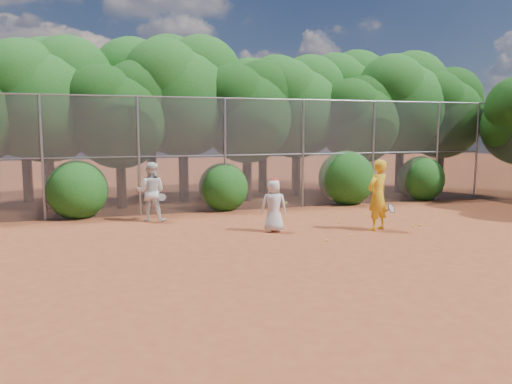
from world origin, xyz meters
name	(u,v)px	position (x,y,z in m)	size (l,w,h in m)	color
ground	(325,245)	(0.00, 0.00, 0.00)	(80.00, 80.00, 0.00)	brown
fence_back	(249,153)	(-0.12, 6.00, 2.05)	(20.05, 0.09, 4.03)	gray
tree_1	(47,94)	(-6.94, 8.54, 4.16)	(4.64, 4.03, 6.35)	black
tree_2	(120,111)	(-4.45, 7.83, 3.58)	(3.99, 3.47, 5.47)	black
tree_3	(184,92)	(-1.94, 8.84, 4.40)	(4.89, 4.26, 6.70)	black
tree_4	(248,108)	(0.55, 8.24, 3.76)	(4.19, 3.64, 5.73)	black
tree_5	(298,103)	(3.06, 9.04, 4.05)	(4.51, 3.92, 6.17)	black
tree_6	(360,116)	(5.55, 8.03, 3.47)	(3.86, 3.36, 5.29)	black
tree_7	(402,99)	(8.06, 8.64, 4.28)	(4.77, 4.14, 6.53)	black
tree_8	(443,110)	(10.05, 8.34, 3.82)	(4.25, 3.70, 5.82)	black
tree_9	(25,93)	(-7.94, 10.84, 4.34)	(4.83, 4.20, 6.62)	black
tree_10	(152,89)	(-2.93, 11.05, 4.63)	(5.15, 4.48, 7.06)	black
tree_11	(264,102)	(2.06, 10.64, 4.16)	(4.64, 4.03, 6.35)	black
tree_12	(346,97)	(6.56, 11.24, 4.51)	(5.02, 4.37, 6.88)	black
bush_0	(77,187)	(-6.00, 6.30, 1.00)	(2.00, 2.00, 2.00)	#154F13
bush_1	(223,185)	(-1.00, 6.30, 0.90)	(1.80, 1.80, 1.80)	#154F13
bush_2	(346,176)	(4.00, 6.30, 1.10)	(2.20, 2.20, 2.20)	#154F13
bush_3	(421,177)	(7.50, 6.30, 0.95)	(1.90, 1.90, 1.90)	#154F13
player_yellow	(378,195)	(2.30, 1.28, 1.02)	(0.96, 0.72, 2.05)	gold
player_teen	(274,205)	(-0.63, 1.99, 0.76)	(0.84, 0.65, 1.54)	silver
player_white	(151,192)	(-3.76, 4.77, 0.94)	(1.10, 0.97, 1.89)	white
ball_0	(420,225)	(3.84, 1.35, 0.03)	(0.07, 0.07, 0.07)	yellow
ball_1	(339,222)	(1.76, 2.58, 0.03)	(0.07, 0.07, 0.07)	yellow
ball_2	(352,235)	(1.18, 0.73, 0.03)	(0.07, 0.07, 0.07)	yellow
ball_3	(413,226)	(3.57, 1.31, 0.03)	(0.07, 0.07, 0.07)	yellow
ball_4	(327,241)	(0.23, 0.33, 0.03)	(0.07, 0.07, 0.07)	yellow
ball_5	(366,214)	(3.31, 3.62, 0.03)	(0.07, 0.07, 0.07)	yellow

